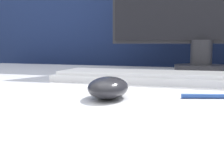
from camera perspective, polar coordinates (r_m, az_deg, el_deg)
partition_panel at (r=1.35m, az=12.13°, el=0.76°), size 5.00×0.03×1.41m
computer_mouse_near at (r=0.50m, az=-1.21°, el=-0.62°), size 0.08×0.12×0.03m
keyboard at (r=0.72m, az=5.88°, el=1.33°), size 0.42×0.15×0.02m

